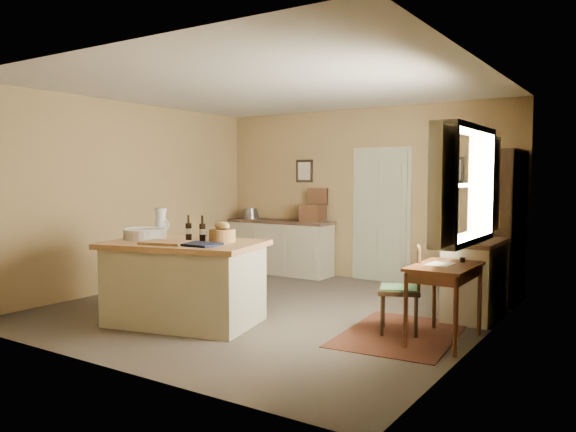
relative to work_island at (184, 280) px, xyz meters
The scene contains 16 objects.
ground 1.24m from the work_island, 67.42° to the left, with size 5.00×5.00×0.00m, color brown.
wall_back 3.69m from the work_island, 82.95° to the left, with size 5.00×0.10×2.70m, color #9B7B4D.
wall_front 1.74m from the work_island, 73.00° to the right, with size 5.00×0.10×2.70m, color #9B7B4D.
wall_left 2.47m from the work_island, 152.79° to the left, with size 0.10×5.00×2.70m, color #9B7B4D.
wall_right 3.24m from the work_island, 19.81° to the left, with size 0.10×5.00×2.70m, color #9B7B4D.
ceiling 2.50m from the work_island, 67.42° to the left, with size 5.00×5.00×0.00m, color silver.
door 3.66m from the work_island, 77.38° to the left, with size 0.97×0.06×2.11m, color #ADAF93.
framed_prints 3.80m from the work_island, 79.74° to the left, with size 2.82×0.02×0.38m.
window 3.17m from the work_island, 16.70° to the left, with size 0.25×1.99×1.12m.
work_island is the anchor object (origin of this frame).
sideboard 3.38m from the work_island, 105.47° to the left, with size 1.85×0.53×1.18m.
rug 2.41m from the work_island, 21.78° to the left, with size 1.10×1.60×0.01m, color #482213.
writing_desk 2.79m from the work_island, 18.35° to the left, with size 0.55×0.91×0.82m.
desk_chair 2.35m from the work_island, 23.28° to the left, with size 0.42×0.42×0.90m, color black, non-canonical shape.
right_cabinet 3.32m from the work_island, 37.28° to the left, with size 0.55×0.99×0.99m.
shelving_unit 4.17m from the work_island, 47.61° to the left, with size 0.33×0.89×1.97m.
Camera 1 is at (3.89, -5.57, 1.62)m, focal length 35.00 mm.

